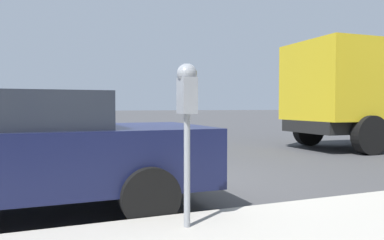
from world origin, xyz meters
name	(u,v)px	position (x,y,z in m)	size (l,w,h in m)	color
ground_plane	(148,185)	(0.00, 0.00, 0.00)	(220.00, 220.00, 0.00)	#424244
parking_meter	(187,103)	(-2.63, 0.33, 1.31)	(0.21, 0.19, 1.54)	gray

